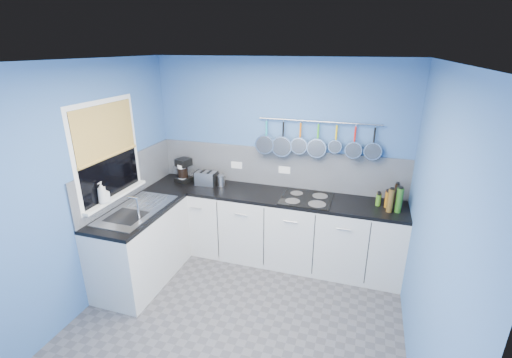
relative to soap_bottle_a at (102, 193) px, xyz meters
The scene contains 43 objects.
floor 1.93m from the soap_bottle_a, ahead, with size 3.20×3.00×0.02m, color #47474C.
ceiling 2.04m from the soap_bottle_a, ahead, with size 3.20×3.00×0.02m, color white.
wall_back 2.10m from the soap_bottle_a, 43.13° to the left, with size 3.20×0.02×2.50m, color #3B639F.
wall_front 2.21m from the soap_bottle_a, 46.04° to the right, with size 3.20×0.02×2.50m, color #3B639F.
wall_left 0.14m from the soap_bottle_a, 136.25° to the right, with size 0.02×3.00×2.50m, color #3B639F.
wall_right 3.14m from the soap_bottle_a, ahead, with size 0.02×3.00×2.50m, color #3B639F.
backsplash_back 2.08m from the soap_bottle_a, 42.69° to the left, with size 3.20×0.02×0.50m, color #8F939D.
backsplash_left 0.53m from the soap_bottle_a, 96.32° to the left, with size 0.02×1.80×0.50m, color #8F939D.
cabinet_run_back 2.04m from the soap_bottle_a, 36.29° to the left, with size 3.20×0.60×0.86m, color silver.
worktop_back 1.92m from the soap_bottle_a, 36.29° to the left, with size 3.20×0.60×0.04m, color black.
cabinet_run_left 0.81m from the soap_bottle_a, 44.17° to the left, with size 0.60×1.20×0.86m, color silver.
worktop_left 0.43m from the soap_bottle_a, 44.17° to the left, with size 0.60×1.20×0.04m, color black.
window_frame 0.44m from the soap_bottle_a, 101.39° to the left, with size 0.01×1.00×1.10m, color white.
window_glass 0.44m from the soap_bottle_a, 100.15° to the left, with size 0.01×0.90×1.00m, color black.
bamboo_blind 0.65m from the soap_bottle_a, 98.15° to the left, with size 0.01×0.90×0.55m, color tan.
window_sill 0.26m from the soap_bottle_a, 95.12° to the left, with size 0.10×0.98×0.03m, color white.
sink_unit 0.42m from the soap_bottle_a, 44.17° to the left, with size 0.50×0.95×0.01m, color silver.
mixer_tap 0.42m from the soap_bottle_a, ahead, with size 0.12×0.08×0.26m, color silver, non-canonical shape.
socket_left 1.71m from the soap_bottle_a, 54.98° to the left, with size 0.15×0.01×0.09m, color white.
socket_right 2.15m from the soap_bottle_a, 40.63° to the left, with size 0.15×0.01×0.09m, color white.
pot_rail 2.53m from the soap_bottle_a, 34.08° to the left, with size 0.02×0.02×1.45m, color silver.
soap_bottle_a is the anchor object (origin of this frame).
soap_bottle_b 0.05m from the soap_bottle_a, 90.00° to the left, with size 0.08×0.08×0.17m, color white.
paper_towel 1.19m from the soap_bottle_a, 75.23° to the left, with size 0.11×0.11×0.25m, color white.
coffee_maker 1.22m from the soap_bottle_a, 75.32° to the left, with size 0.18×0.20×0.32m, color black, non-canonical shape.
toaster 1.34m from the soap_bottle_a, 61.23° to the left, with size 0.27×0.16×0.18m, color silver.
canister 1.47m from the soap_bottle_a, 54.72° to the left, with size 0.10×0.10×0.14m, color silver.
hob 2.27m from the soap_bottle_a, 28.76° to the left, with size 0.59×0.52×0.01m, color black.
pan_0 1.99m from the soap_bottle_a, 44.34° to the left, with size 0.24×0.11×0.43m, color silver, non-canonical shape.
pan_1 2.14m from the soap_bottle_a, 40.32° to the left, with size 0.26×0.10×0.45m, color silver, non-canonical shape.
pan_2 2.31m from the soap_bottle_a, 36.86° to the left, with size 0.21×0.09×0.40m, color silver, non-canonical shape.
pan_3 2.48m from the soap_bottle_a, 33.89° to the left, with size 0.23×0.09×0.42m, color silver, non-canonical shape.
pan_4 2.66m from the soap_bottle_a, 31.31° to the left, with size 0.16×0.08×0.35m, color silver, non-canonical shape.
pan_5 2.84m from the soap_bottle_a, 29.06° to the left, with size 0.20×0.11×0.39m, color silver, non-canonical shape.
pan_6 3.02m from the soap_bottle_a, 27.09° to the left, with size 0.20×0.08×0.39m, color silver, non-canonical shape.
condiment_0 3.23m from the soap_bottle_a, 22.73° to the left, with size 0.05×0.05×0.26m, color black.
condiment_1 3.15m from the soap_bottle_a, 23.55° to the left, with size 0.06×0.06×0.15m, color #4C190C.
condiment_2 3.07m from the soap_bottle_a, 24.24° to the left, with size 0.06×0.06×0.11m, color brown.
condiment_3 3.20m from the soap_bottle_a, 20.86° to the left, with size 0.07×0.07×0.25m, color black.
condiment_4 3.10m from the soap_bottle_a, 21.68° to the left, with size 0.05×0.05×0.18m, color #8C5914.
condiment_5 3.03m from the soap_bottle_a, 22.66° to the left, with size 0.06×0.06×0.13m, color #3F721E.
condiment_6 3.17m from the soap_bottle_a, 19.30° to the left, with size 0.07×0.07×0.28m, color #265919.
condiment_7 3.08m from the soap_bottle_a, 19.50° to the left, with size 0.06×0.06×0.27m, color brown.
Camera 1 is at (1.04, -2.70, 2.61)m, focal length 24.93 mm.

